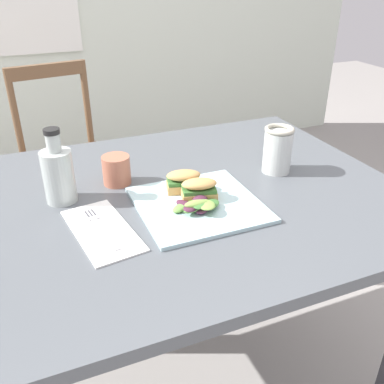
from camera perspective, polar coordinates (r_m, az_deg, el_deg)
name	(u,v)px	position (r m, az deg, el deg)	size (l,w,h in m)	color
dining_table	(185,234)	(1.19, -0.92, -5.56)	(1.14, 0.91, 0.74)	#51565B
chair_wooden_far	(67,160)	(2.12, -16.28, 4.16)	(0.46, 0.46, 0.87)	brown
plate_lunch	(198,204)	(1.06, 0.83, -1.66)	(0.29, 0.29, 0.01)	silver
sandwich_half_front	(199,189)	(1.06, 0.96, 0.39)	(0.10, 0.08, 0.06)	tan
sandwich_half_back	(184,181)	(1.10, -1.13, 1.54)	(0.10, 0.08, 0.06)	tan
salad_mixed_greens	(198,205)	(1.02, 0.79, -1.69)	(0.14, 0.10, 0.03)	#602D47
napkin_folded	(102,230)	(0.99, -11.90, -5.00)	(0.12, 0.25, 0.00)	white
fork_on_napkin	(99,225)	(1.00, -12.27, -4.36)	(0.05, 0.19, 0.00)	silver
bottle_cold_brew	(59,177)	(1.11, -17.32, 1.88)	(0.08, 0.08, 0.19)	#472819
mason_jar_iced_tea	(277,152)	(1.24, 11.31, 5.27)	(0.08, 0.08, 0.13)	gold
cup_extra_side	(116,170)	(1.17, -10.04, 2.91)	(0.08, 0.08, 0.08)	#B2664C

